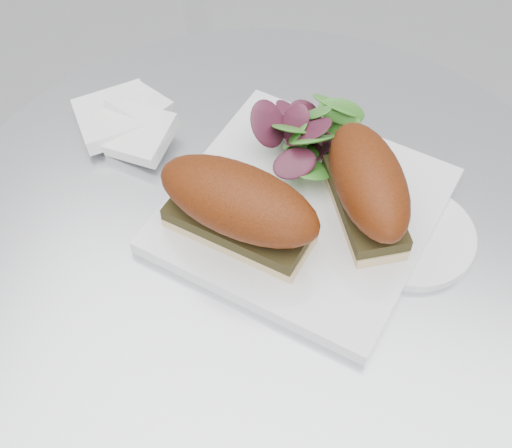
{
  "coord_description": "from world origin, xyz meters",
  "views": [
    {
      "loc": [
        0.11,
        -0.39,
        1.31
      ],
      "look_at": [
        -0.01,
        -0.0,
        0.77
      ],
      "focal_mm": 50.0,
      "sensor_mm": 36.0,
      "label": 1
    }
  ],
  "objects_px": {
    "saucer": "(412,236)",
    "sandwich_right": "(368,186)",
    "plate": "(303,210)",
    "sandwich_left": "(239,206)"
  },
  "relations": [
    {
      "from": "plate",
      "to": "sandwich_left",
      "type": "bearing_deg",
      "value": -132.98
    },
    {
      "from": "sandwich_right",
      "to": "plate",
      "type": "bearing_deg",
      "value": -113.05
    },
    {
      "from": "plate",
      "to": "sandwich_left",
      "type": "xyz_separation_m",
      "value": [
        -0.05,
        -0.05,
        0.05
      ]
    },
    {
      "from": "sandwich_right",
      "to": "saucer",
      "type": "xyz_separation_m",
      "value": [
        0.05,
        -0.0,
        -0.05
      ]
    },
    {
      "from": "sandwich_right",
      "to": "sandwich_left",
      "type": "bearing_deg",
      "value": -90.78
    },
    {
      "from": "saucer",
      "to": "sandwich_right",
      "type": "bearing_deg",
      "value": 175.55
    },
    {
      "from": "sandwich_left",
      "to": "sandwich_right",
      "type": "distance_m",
      "value": 0.13
    },
    {
      "from": "plate",
      "to": "sandwich_right",
      "type": "height_order",
      "value": "sandwich_right"
    },
    {
      "from": "sandwich_left",
      "to": "saucer",
      "type": "relative_size",
      "value": 1.39
    },
    {
      "from": "saucer",
      "to": "plate",
      "type": "bearing_deg",
      "value": -178.45
    }
  ]
}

